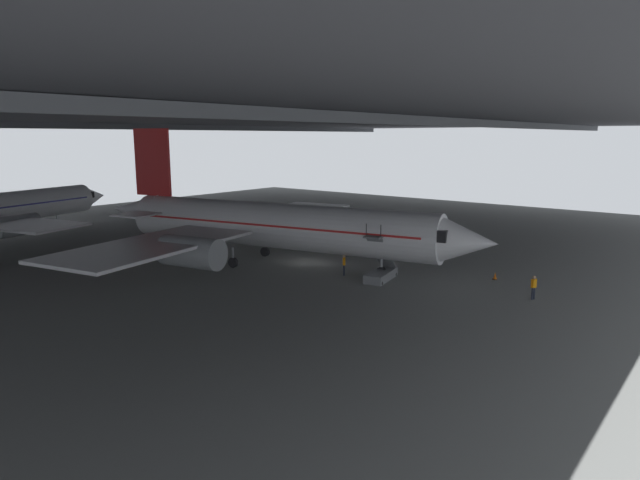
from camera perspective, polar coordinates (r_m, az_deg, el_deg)
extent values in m
plane|color=slate|center=(50.33, -1.73, -2.49)|extent=(110.00, 110.00, 0.00)
cube|color=#38383D|center=(58.85, -12.37, 12.53)|extent=(121.00, 99.00, 1.20)
cube|color=#4C4F54|center=(42.77, 9.79, 12.07)|extent=(115.50, 0.50, 0.70)
cube|color=#4C4F54|center=(72.30, -20.83, 10.91)|extent=(115.50, 0.50, 0.70)
cylinder|color=white|center=(49.43, -4.54, 1.50)|extent=(9.83, 30.19, 4.02)
cone|color=white|center=(43.20, 14.84, -0.16)|extent=(4.81, 5.51, 3.94)
cube|color=black|center=(43.70, 11.61, 0.77)|extent=(3.91, 3.43, 0.88)
cone|color=white|center=(59.82, -18.42, 2.98)|extent=(4.62, 6.98, 3.42)
cube|color=red|center=(57.62, -16.92, 7.69)|extent=(1.10, 4.35, 6.58)
cube|color=white|center=(59.35, -14.03, 3.34)|extent=(5.67, 4.23, 0.16)
cube|color=white|center=(55.26, -17.84, 2.63)|extent=(5.67, 4.23, 0.16)
cube|color=white|center=(60.80, -3.31, 2.86)|extent=(17.93, 10.47, 0.24)
cylinder|color=#9EA3A8|center=(58.09, -2.44, 1.80)|extent=(3.47, 5.62, 2.49)
cube|color=white|center=(44.31, -17.02, -0.53)|extent=(17.93, 10.47, 0.24)
cylinder|color=#9EA3A8|center=(44.47, -13.14, -1.23)|extent=(3.47, 5.62, 2.49)
cube|color=red|center=(49.38, -4.54, 1.85)|extent=(9.48, 28.06, 0.16)
cylinder|color=#9EA3A8|center=(45.52, 6.37, -2.36)|extent=(0.20, 0.20, 1.15)
cylinder|color=black|center=(45.71, 6.35, -3.33)|extent=(0.47, 0.94, 0.90)
cylinder|color=#9EA3A8|center=(53.55, -5.71, -0.37)|extent=(0.20, 0.20, 1.15)
cylinder|color=black|center=(53.71, -5.70, -1.21)|extent=(0.47, 0.94, 0.90)
cylinder|color=#9EA3A8|center=(49.33, -8.98, -1.41)|extent=(0.20, 0.20, 1.15)
cylinder|color=black|center=(49.50, -8.96, -2.31)|extent=(0.47, 0.94, 0.90)
cube|color=slate|center=(45.13, 6.30, -3.65)|extent=(4.20, 2.25, 0.70)
cube|color=slate|center=(44.69, 6.35, -1.28)|extent=(3.88, 2.00, 3.20)
cube|color=slate|center=(42.74, 5.53, 0.31)|extent=(1.33, 1.49, 0.12)
cylinder|color=black|center=(42.44, 6.29, 0.91)|extent=(0.06, 0.06, 1.00)
cylinder|color=black|center=(42.87, 4.80, 1.04)|extent=(0.06, 0.06, 1.00)
cylinder|color=black|center=(43.46, 6.39, -4.48)|extent=(0.32, 0.18, 0.30)
cylinder|color=black|center=(43.95, 4.68, -4.28)|extent=(0.32, 0.18, 0.30)
cylinder|color=black|center=(46.43, 7.82, -3.53)|extent=(0.32, 0.18, 0.30)
cylinder|color=black|center=(46.89, 6.20, -3.35)|extent=(0.32, 0.18, 0.30)
cylinder|color=#232838|center=(42.38, 21.22, -5.15)|extent=(0.14, 0.14, 0.87)
cylinder|color=#232838|center=(42.24, 21.06, -5.19)|extent=(0.14, 0.14, 0.87)
cube|color=orange|center=(42.12, 21.20, -4.19)|extent=(0.42, 0.35, 0.62)
cylinder|color=orange|center=(42.28, 21.41, -4.10)|extent=(0.09, 0.09, 0.59)
cylinder|color=orange|center=(41.94, 21.00, -4.19)|extent=(0.09, 0.09, 0.59)
sphere|color=tan|center=(42.02, 21.24, -3.61)|extent=(0.24, 0.24, 0.24)
cylinder|color=#232838|center=(46.16, 2.48, -3.15)|extent=(0.14, 0.14, 0.88)
cylinder|color=#232838|center=(46.33, 2.50, -3.09)|extent=(0.14, 0.14, 0.88)
cube|color=orange|center=(46.07, 2.50, -2.21)|extent=(0.42, 0.38, 0.63)
cylinder|color=orange|center=(45.84, 2.48, -2.23)|extent=(0.09, 0.09, 0.59)
cylinder|color=orange|center=(46.29, 2.52, -2.11)|extent=(0.09, 0.09, 0.59)
sphere|color=beige|center=(45.98, 2.50, -1.67)|extent=(0.24, 0.24, 0.24)
cone|color=white|center=(81.31, -22.47, 4.16)|extent=(4.98, 4.42, 3.48)
cube|color=black|center=(79.76, -23.66, 4.28)|extent=(3.15, 3.53, 0.78)
cube|color=white|center=(62.15, -29.30, 1.50)|extent=(9.90, 15.97, 0.24)
cylinder|color=#9EA3A8|center=(64.79, -28.84, 1.30)|extent=(5.01, 3.27, 2.20)
cylinder|color=#9EA3A8|center=(77.62, -25.53, 2.07)|extent=(0.20, 0.20, 1.15)
cylinder|color=black|center=(77.73, -25.48, 1.49)|extent=(0.95, 0.51, 0.90)
cube|color=black|center=(47.17, 17.60, -3.88)|extent=(0.36, 0.36, 0.04)
cone|color=orange|center=(47.10, 17.62, -3.52)|extent=(0.30, 0.30, 0.56)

